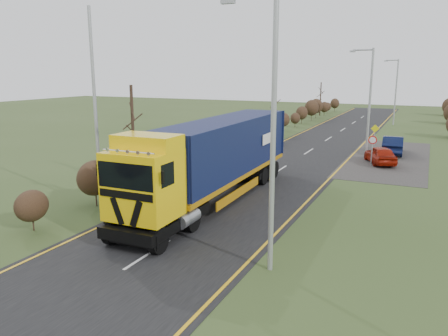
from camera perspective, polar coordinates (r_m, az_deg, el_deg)
name	(u,v)px	position (r m, az deg, el deg)	size (l,w,h in m)	color
ground	(199,222)	(20.30, -3.35, -7.11)	(160.00, 160.00, 0.00)	#33461E
road	(270,176)	(29.11, 6.08, -1.06)	(8.00, 120.00, 0.02)	black
layby	(388,158)	(37.49, 20.66, 1.26)	(6.00, 18.00, 0.02)	#2E2B29
lane_markings	(269,177)	(28.82, 5.88, -1.15)	(7.52, 116.00, 0.01)	gold
hedgerow	(176,151)	(29.43, -6.32, 2.28)	(2.24, 102.04, 6.05)	black
lorry	(215,156)	(22.91, -1.14, 1.64)	(3.06, 15.76, 4.38)	black
car_red_hatchback	(380,155)	(34.78, 19.74, 1.62)	(1.59, 3.96, 1.35)	#961707
car_blue_sedan	(393,145)	(39.27, 21.18, 2.80)	(1.59, 4.57, 1.51)	black
streetlight_near	(270,124)	(14.45, 6.03, 5.71)	(1.97, 0.19, 9.28)	#A2A6A8
streetlight_mid	(369,99)	(35.78, 18.36, 8.50)	(1.82, 0.18, 8.54)	#A2A6A8
streetlight_far	(395,89)	(60.57, 21.46, 9.54)	(1.78, 0.18, 8.31)	#A2A6A8
left_pole	(95,112)	(22.25, -16.45, 7.07)	(0.16, 0.16, 9.78)	#A2A6A8
speed_sign	(372,145)	(33.72, 18.80, 2.87)	(0.61, 0.10, 2.22)	#A2A6A8
warning_board	(375,133)	(43.06, 19.09, 4.37)	(0.76, 0.11, 1.99)	#A2A6A8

